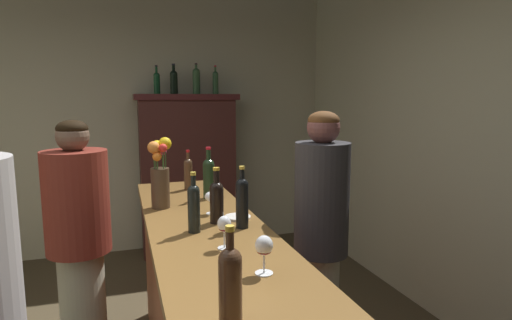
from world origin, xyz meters
TOP-DOWN VIEW (x-y plane):
  - wall_back at (0.00, 2.92)m, footprint 4.96×0.12m
  - display_cabinet at (0.83, 2.63)m, footprint 1.07×0.39m
  - wine_bottle_rose at (0.44, -0.78)m, footprint 0.07×0.07m
  - wine_bottle_syrah at (0.62, 0.24)m, footprint 0.07×0.07m
  - wine_bottle_malbec at (0.61, 1.10)m, footprint 0.06×0.06m
  - wine_bottle_merlot at (0.69, 0.79)m, footprint 0.08×0.08m
  - wine_bottle_chardonnay at (0.48, 0.12)m, footprint 0.06×0.06m
  - wine_bottle_riesling at (0.73, 0.12)m, footprint 0.06×0.06m
  - wine_glass_front at (0.65, -0.46)m, footprint 0.07×0.07m
  - wine_glass_mid at (0.63, 0.42)m, footprint 0.07×0.07m
  - wine_glass_rear at (0.57, -0.15)m, footprint 0.06×0.06m
  - flower_arrangement at (0.37, 0.64)m, footprint 0.14×0.12m
  - cheese_plate at (0.75, 0.29)m, footprint 0.14×0.14m
  - display_bottle_left at (0.53, 2.63)m, footprint 0.07×0.07m
  - display_bottle_midleft at (0.71, 2.63)m, footprint 0.08×0.08m
  - display_bottle_center at (0.94, 2.63)m, footprint 0.08×0.08m
  - display_bottle_midright at (1.14, 2.63)m, footprint 0.06×0.06m
  - patron_tall at (-0.10, 0.65)m, footprint 0.36×0.36m
  - bartender at (1.21, 0.19)m, footprint 0.30×0.30m

SIDE VIEW (x-z plane):
  - patron_tall at x=-0.10m, z-range 0.07..1.63m
  - display_cabinet at x=0.83m, z-range 0.04..1.75m
  - bartender at x=1.21m, z-range 0.09..1.70m
  - cheese_plate at x=0.75m, z-range 1.03..1.04m
  - wine_glass_mid at x=0.63m, z-range 1.06..1.19m
  - wine_glass_front at x=0.65m, z-range 1.06..1.21m
  - wine_glass_rear at x=0.57m, z-range 1.06..1.20m
  - wine_bottle_malbec at x=0.61m, z-range 1.01..1.30m
  - wine_bottle_syrah at x=0.62m, z-range 1.01..1.30m
  - wine_bottle_rose at x=0.44m, z-range 1.01..1.31m
  - wine_bottle_chardonnay at x=0.48m, z-range 1.01..1.31m
  - wine_bottle_riesling at x=0.73m, z-range 1.01..1.33m
  - wine_bottle_merlot at x=0.69m, z-range 1.01..1.35m
  - flower_arrangement at x=0.37m, z-range 1.03..1.46m
  - wall_back at x=0.00m, z-range 0.00..2.92m
  - display_bottle_left at x=0.53m, z-range 1.69..1.98m
  - display_bottle_midright at x=1.14m, z-range 1.70..2.00m
  - display_bottle_midleft at x=0.71m, z-range 1.69..2.00m
  - display_bottle_center at x=0.94m, z-range 1.70..2.02m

